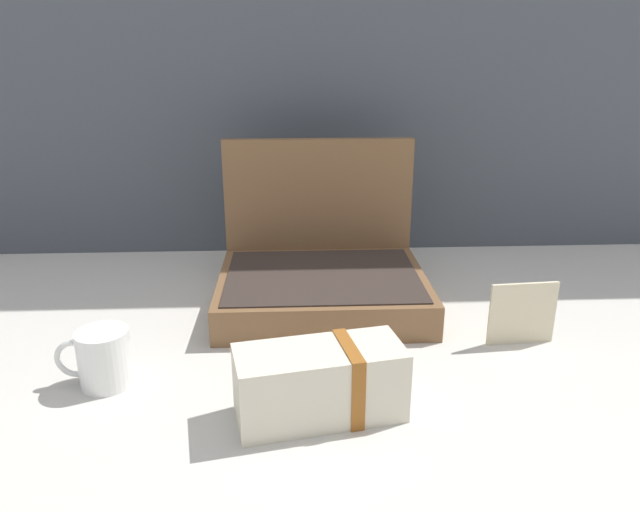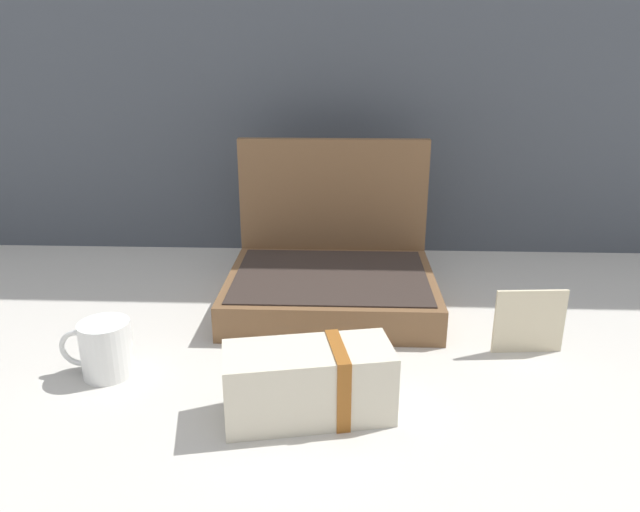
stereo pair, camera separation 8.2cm
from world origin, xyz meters
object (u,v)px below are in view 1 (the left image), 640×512
at_px(open_suitcase, 321,270).
at_px(coffee_mug, 103,358).
at_px(cream_toiletry_bag, 322,382).
at_px(info_card_left, 522,313).

bearing_deg(open_suitcase, coffee_mug, -138.35).
bearing_deg(cream_toiletry_bag, coffee_mug, 163.68).
xyz_separation_m(open_suitcase, cream_toiletry_bag, (-0.02, -0.42, -0.01)).
height_order(coffee_mug, info_card_left, info_card_left).
bearing_deg(info_card_left, coffee_mug, -175.89).
height_order(cream_toiletry_bag, coffee_mug, cream_toiletry_bag).
xyz_separation_m(coffee_mug, info_card_left, (0.72, 0.11, 0.01)).
bearing_deg(coffee_mug, cream_toiletry_bag, -16.32).
height_order(open_suitcase, info_card_left, open_suitcase).
distance_m(open_suitcase, coffee_mug, 0.49).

